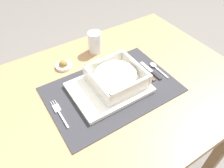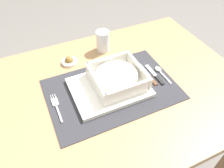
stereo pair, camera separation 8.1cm
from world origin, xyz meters
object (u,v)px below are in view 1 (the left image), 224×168
spoon (155,66)px  bread_knife (145,72)px  butter_knife (152,72)px  porridge_bowl (116,77)px  condiment_saucer (64,65)px  drinking_glass (95,43)px  dining_table (116,104)px  fork (59,112)px

spoon → bread_knife: 0.06m
butter_knife → spoon: bearing=33.2°
porridge_bowl → condiment_saucer: (-0.13, 0.21, -0.03)m
porridge_bowl → drinking_glass: size_ratio=1.95×
dining_table → spoon: spoon is taller
drinking_glass → bread_knife: bearing=-68.7°
porridge_bowl → butter_knife: 0.17m
spoon → butter_knife: spoon is taller
fork → spoon: bearing=-3.6°
porridge_bowl → butter_knife: porridge_bowl is taller
fork → drinking_glass: 0.37m
fork → drinking_glass: bearing=36.7°
fork → condiment_saucer: condiment_saucer is taller
bread_knife → drinking_glass: size_ratio=1.42×
spoon → condiment_saucer: bearing=142.2°
porridge_bowl → bread_knife: (0.13, -0.01, -0.04)m
drinking_glass → condiment_saucer: 0.17m
spoon → drinking_glass: (-0.15, 0.24, 0.03)m
dining_table → fork: size_ratio=7.42×
dining_table → spoon: size_ratio=9.33×
bread_knife → condiment_saucer: (-0.26, 0.22, 0.00)m
fork → spoon: spoon is taller
spoon → butter_knife: (-0.03, -0.02, -0.00)m
porridge_bowl → butter_knife: bearing=-7.2°
drinking_glass → condiment_saucer: size_ratio=1.42×
dining_table → drinking_glass: 0.29m
drinking_glass → condiment_saucer: bearing=-170.9°
porridge_bowl → bread_knife: bearing=-3.6°
dining_table → drinking_glass: (0.04, 0.24, 0.15)m
bread_knife → condiment_saucer: condiment_saucer is taller
condiment_saucer → drinking_glass: bearing=9.1°
dining_table → condiment_saucer: size_ratio=15.01×
dining_table → butter_knife: butter_knife is taller
spoon → condiment_saucer: condiment_saucer is taller
porridge_bowl → fork: size_ratio=1.37×
porridge_bowl → butter_knife: (0.16, -0.02, -0.04)m
butter_knife → fork: bearing=-178.4°
butter_knife → porridge_bowl: bearing=176.5°
dining_table → fork: fork is taller
fork → spoon: (0.43, 0.00, 0.00)m
fork → butter_knife: (0.40, -0.01, 0.00)m
condiment_saucer → bread_knife: bearing=-39.4°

